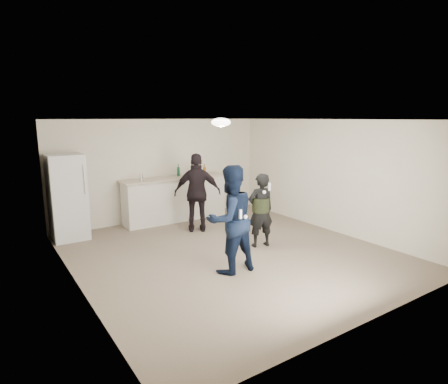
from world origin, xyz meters
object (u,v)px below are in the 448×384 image
fridge (67,197)px  woman (261,210)px  spectator (197,193)px  counter (175,200)px  shaker (141,177)px  man (230,219)px

fridge → woman: 4.04m
woman → spectator: 1.67m
counter → fridge: 2.56m
shaker → spectator: bearing=-49.3°
fridge → woman: bearing=-40.5°
fridge → counter: bearing=1.6°
counter → fridge: fridge is taller
man → woman: 1.40m
fridge → shaker: fridge is taller
counter → spectator: spectator is taller
counter → woman: 2.75m
counter → spectator: bearing=-89.9°
woman → spectator: spectator is taller
counter → fridge: bearing=-178.4°
counter → shaker: bearing=-175.4°
counter → fridge: (-2.53, -0.07, 0.38)m
shaker → woman: bearing=-61.3°
counter → man: man is taller
fridge → woman: size_ratio=1.22×
fridge → man: size_ratio=1.00×
woman → spectator: (-0.53, 1.57, 0.15)m
counter → woman: (0.54, -2.69, 0.21)m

